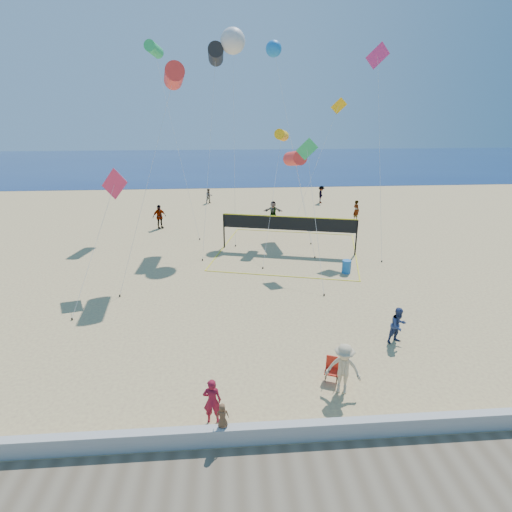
{
  "coord_description": "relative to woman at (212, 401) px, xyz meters",
  "views": [
    {
      "loc": [
        -1.77,
        -11.99,
        9.09
      ],
      "look_at": [
        -0.7,
        2.0,
        3.93
      ],
      "focal_mm": 28.0,
      "sensor_mm": 36.0,
      "label": 1
    }
  ],
  "objects": [
    {
      "name": "far_person_3",
      "position": [
        -1.14,
        30.84,
        -0.03
      ],
      "size": [
        0.87,
        0.77,
        1.48
      ],
      "primitive_type": "imported",
      "rotation": [
        0.0,
        0.0,
        0.35
      ],
      "color": "gray",
      "rests_on": "ground"
    },
    {
      "name": "kite_8",
      "position": [
        -4.54,
        24.2,
        12.58
      ],
      "size": [
        3.75,
        6.79,
        13.93
      ],
      "rotation": [
        0.0,
        0.0,
        -0.18
      ],
      "color": "green",
      "rests_on": "ground"
    },
    {
      "name": "far_person_1",
      "position": [
        4.59,
        23.34,
        0.1
      ],
      "size": [
        1.68,
        0.76,
        1.75
      ],
      "primitive_type": "imported",
      "rotation": [
        0.0,
        0.0,
        -0.15
      ],
      "color": "gray",
      "rests_on": "ground"
    },
    {
      "name": "bystander_a",
      "position": [
        7.48,
        3.93,
        0.01
      ],
      "size": [
        0.92,
        0.81,
        1.57
      ],
      "primitive_type": "imported",
      "rotation": [
        0.0,
        0.0,
        0.34
      ],
      "color": "navy",
      "rests_on": "ground"
    },
    {
      "name": "kite_6",
      "position": [
        1.32,
        20.35,
        12.66
      ],
      "size": [
        2.18,
        4.67,
        14.27
      ],
      "rotation": [
        0.0,
        0.0,
        -0.38
      ],
      "color": "silver",
      "rests_on": "ground"
    },
    {
      "name": "ocean",
      "position": [
        2.34,
        64.07,
        -0.75
      ],
      "size": [
        140.0,
        50.0,
        0.03
      ],
      "primitive_type": "cube",
      "color": "navy",
      "rests_on": "ground"
    },
    {
      "name": "kite_7",
      "position": [
        4.46,
        23.35,
        12.6
      ],
      "size": [
        2.81,
        7.17,
        13.98
      ],
      "rotation": [
        0.0,
        0.0,
        -0.07
      ],
      "color": "blue",
      "rests_on": "ground"
    },
    {
      "name": "kite_3",
      "position": [
        -5.28,
        11.28,
        4.43
      ],
      "size": [
        2.23,
        5.07,
        6.29
      ],
      "rotation": [
        0.0,
        0.0,
        -0.3
      ],
      "color": "#E02954",
      "rests_on": "ground"
    },
    {
      "name": "kite_2",
      "position": [
        4.62,
        19.19,
        6.61
      ],
      "size": [
        2.59,
        7.72,
        7.86
      ],
      "rotation": [
        0.0,
        0.0,
        -0.34
      ],
      "color": "#FFB60F",
      "rests_on": "ground"
    },
    {
      "name": "boardwalk",
      "position": [
        2.34,
        -2.93,
        -0.75
      ],
      "size": [
        32.0,
        3.6,
        0.03
      ],
      "primitive_type": "cube",
      "color": "#6C5E4A",
      "rests_on": "ground"
    },
    {
      "name": "camp_chair",
      "position": [
        4.18,
        1.69,
        -0.25
      ],
      "size": [
        0.63,
        0.73,
        1.02
      ],
      "rotation": [
        0.0,
        0.0,
        -0.39
      ],
      "color": "red",
      "rests_on": "ground"
    },
    {
      "name": "volleyball_net",
      "position": [
        4.72,
        15.56,
        0.91
      ],
      "size": [
        11.09,
        10.98,
        2.44
      ],
      "rotation": [
        0.0,
        0.0,
        -0.25
      ],
      "color": "black",
      "rests_on": "ground"
    },
    {
      "name": "seawall",
      "position": [
        2.34,
        -0.93,
        -0.47
      ],
      "size": [
        32.0,
        0.3,
        0.6
      ],
      "primitive_type": "cube",
      "color": "#BABAB5",
      "rests_on": "ground"
    },
    {
      "name": "kite_10",
      "position": [
        5.67,
        19.49,
        4.97
      ],
      "size": [
        1.44,
        6.79,
        6.42
      ],
      "rotation": [
        0.0,
        0.0,
        0.17
      ],
      "color": "red",
      "rests_on": "ground"
    },
    {
      "name": "bystander_b",
      "position": [
        4.36,
        1.05,
        0.15
      ],
      "size": [
        1.35,
        1.04,
        1.84
      ],
      "primitive_type": "imported",
      "rotation": [
        0.0,
        0.0,
        -0.34
      ],
      "color": "tan",
      "rests_on": "ground"
    },
    {
      "name": "far_person_0",
      "position": [
        -4.82,
        21.83,
        0.2
      ],
      "size": [
        1.21,
        1.03,
        1.94
      ],
      "primitive_type": "imported",
      "rotation": [
        0.0,
        0.0,
        0.59
      ],
      "color": "gray",
      "rests_on": "ground"
    },
    {
      "name": "kite_0",
      "position": [
        -2.09,
        14.26,
        10.04
      ],
      "size": [
        3.71,
        6.43,
        11.5
      ],
      "rotation": [
        0.0,
        0.0,
        0.17
      ],
      "color": "red",
      "rests_on": "ground"
    },
    {
      "name": "toddler",
      "position": [
        0.32,
        -0.88,
        0.21
      ],
      "size": [
        0.38,
        0.25,
        0.76
      ],
      "primitive_type": "imported",
      "rotation": [
        0.0,
        0.0,
        3.17
      ],
      "color": "brown",
      "rests_on": "seawall"
    },
    {
      "name": "kite_9",
      "position": [
        10.2,
        25.9,
        7.9
      ],
      "size": [
        4.88,
        3.67,
        10.09
      ],
      "rotation": [
        0.0,
        0.0,
        -0.08
      ],
      "color": "#FFB60F",
      "rests_on": "ground"
    },
    {
      "name": "far_person_2",
      "position": [
        11.83,
        23.11,
        0.11
      ],
      "size": [
        0.64,
        0.76,
        1.76
      ],
      "primitive_type": "imported",
      "rotation": [
        0.0,
        0.0,
        1.98
      ],
      "color": "gray",
      "rests_on": "ground"
    },
    {
      "name": "kite_4",
      "position": [
        5.45,
        13.63,
        5.62
      ],
      "size": [
        1.23,
        5.93,
        7.57
      ],
      "rotation": [
        0.0,
        0.0,
        -0.28
      ],
      "color": "green",
      "rests_on": "ground"
    },
    {
      "name": "ground",
      "position": [
        2.34,
        2.07,
        -0.77
      ],
      "size": [
        120.0,
        120.0,
        0.0
      ],
      "primitive_type": "plane",
      "color": "#D2BB76",
      "rests_on": "ground"
    },
    {
      "name": "far_person_4",
      "position": [
        10.37,
        30.08,
        0.11
      ],
      "size": [
        0.99,
        1.28,
        1.75
      ],
      "primitive_type": "imported",
      "rotation": [
        0.0,
        0.0,
        1.24
      ],
      "color": "gray",
      "rests_on": "ground"
    },
    {
      "name": "woman",
      "position": [
        0.0,
        0.0,
        0.0
      ],
      "size": [
        0.58,
        0.4,
        1.54
      ],
      "primitive_type": "imported",
      "rotation": [
        0.0,
        0.0,
        3.09
      ],
      "color": "maroon",
      "rests_on": "ground"
    },
    {
      "name": "trash_barrel",
      "position": [
        7.57,
        11.45,
        -0.38
      ],
      "size": [
        0.66,
        0.66,
        0.78
      ],
      "primitive_type": "cylinder",
      "rotation": [
        0.0,
        0.0,
        -0.33
      ],
      "color": "#1B64B4",
      "rests_on": "ground"
    },
    {
      "name": "kite_1",
      "position": [
        0.14,
        21.28,
        11.95
      ],
      "size": [
        1.75,
        8.47,
        13.43
      ],
      "rotation": [
        0.0,
        0.0,
        0.02
      ],
      "color": "black",
      "rests_on": "ground"
    },
    {
      "name": "kite_5",
      "position": [
        10.9,
        18.58,
        10.92
      ],
      "size": [
        1.71,
        6.11,
        13.32
      ],
      "rotation": [
        0.0,
        0.0,
        0.26
      ],
      "color": "#C62B75",
      "rests_on": "ground"
    }
  ]
}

